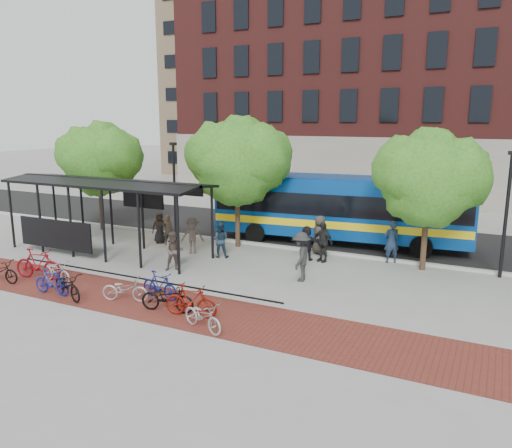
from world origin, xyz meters
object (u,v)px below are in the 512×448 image
at_px(bike_3, 52,282).
at_px(bike_6, 125,289).
at_px(pedestrian_4, 323,242).
at_px(bike_10, 203,316).
at_px(pedestrian_7, 392,242).
at_px(lamp_post_right, 507,211).
at_px(bike_7, 160,285).
at_px(bus_shelter, 104,191).
at_px(bike_9, 191,301).
at_px(bike_2, 56,271).
at_px(bus, 340,206).
at_px(bike_4, 67,286).
at_px(lamp_post_left, 174,187).
at_px(pedestrian_0, 160,227).
at_px(pedestrian_1, 168,230).
at_px(bike_1, 38,264).
at_px(bike_0, 0,271).
at_px(pedestrian_6, 320,235).
at_px(bike_8, 167,298).
at_px(tree_a, 100,157).
at_px(pedestrian_3, 192,236).
at_px(pedestrian_5, 306,243).
at_px(pedestrian_9, 301,257).
at_px(pedestrian_2, 220,240).
at_px(tree_b, 239,158).
at_px(pedestrian_8, 174,251).
at_px(tree_c, 431,175).

bearing_deg(bike_3, bike_6, -79.33).
distance_m(bike_6, pedestrian_4, 9.17).
xyz_separation_m(bike_10, pedestrian_7, (3.65, 9.98, 0.51)).
xyz_separation_m(lamp_post_right, bike_7, (-10.95, -8.14, -2.25)).
xyz_separation_m(bus_shelter, bike_9, (8.12, -4.99, -2.45)).
xyz_separation_m(bike_2, pedestrian_7, (11.28, 8.67, 0.51)).
relative_size(bus, bike_9, 7.17).
distance_m(bike_3, pedestrian_7, 14.20).
bearing_deg(bike_4, lamp_post_left, 30.22).
relative_size(pedestrian_0, pedestrian_1, 1.04).
distance_m(bus_shelter, bike_1, 5.02).
relative_size(bus_shelter, bike_1, 5.08).
relative_size(bike_0, bike_3, 1.09).
relative_size(bike_7, pedestrian_6, 0.90).
xyz_separation_m(bike_8, bike_10, (1.86, -0.73, -0.04)).
xyz_separation_m(tree_a, pedestrian_3, (7.59, -2.18, -3.37)).
relative_size(bus, bike_3, 8.06).
distance_m(bike_8, pedestrian_5, 8.17).
relative_size(lamp_post_left, pedestrian_9, 2.59).
bearing_deg(pedestrian_2, pedestrian_4, 176.10).
xyz_separation_m(tree_b, pedestrian_9, (4.75, -3.73, -3.47)).
distance_m(pedestrian_1, pedestrian_8, 4.51).
xyz_separation_m(tree_b, bike_7, (0.96, -7.89, -3.96)).
distance_m(bus, bike_10, 12.46).
xyz_separation_m(bike_2, pedestrian_9, (8.58, 4.49, 0.54)).
distance_m(lamp_post_left, pedestrian_5, 8.31).
distance_m(bike_8, pedestrian_4, 8.49).
bearing_deg(tree_c, bike_2, -147.34).
distance_m(bike_8, pedestrian_0, 9.74).
bearing_deg(bike_6, pedestrian_4, -48.17).
height_order(tree_a, pedestrian_0, tree_a).
height_order(pedestrian_4, pedestrian_8, pedestrian_4).
bearing_deg(pedestrian_0, bike_1, -136.00).
height_order(bike_8, bike_10, bike_8).
bearing_deg(bike_10, pedestrian_6, 17.95).
relative_size(pedestrian_6, pedestrian_7, 0.96).
bearing_deg(pedestrian_4, tree_c, 30.40).
height_order(bike_7, pedestrian_9, pedestrian_9).
bearing_deg(lamp_post_right, lamp_post_left, 180.00).
height_order(pedestrian_0, pedestrian_2, pedestrian_2).
bearing_deg(pedestrian_0, lamp_post_left, 49.24).
distance_m(lamp_post_left, bike_8, 11.10).
distance_m(tree_a, lamp_post_left, 5.14).
relative_size(bike_9, pedestrian_5, 1.13).
height_order(bike_1, pedestrian_6, pedestrian_6).
bearing_deg(pedestrian_9, lamp_post_left, -122.79).
height_order(bike_7, pedestrian_4, pedestrian_4).
height_order(bus_shelter, bike_1, bus_shelter).
distance_m(pedestrian_3, pedestrian_6, 6.08).
bearing_deg(lamp_post_left, pedestrian_7, 0.99).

